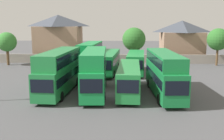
% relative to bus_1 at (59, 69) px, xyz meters
% --- Properties ---
extents(ground, '(140.00, 140.00, 0.00)m').
position_rel_bus_1_xyz_m(ground, '(6.08, 17.58, -2.80)').
color(ground, '#4C4C4F').
extents(depot_boundary_wall, '(56.00, 0.50, 1.80)m').
position_rel_bus_1_xyz_m(depot_boundary_wall, '(6.08, 23.06, -1.90)').
color(depot_boundary_wall, gray).
rests_on(depot_boundary_wall, ground).
extents(bus_1, '(3.32, 11.72, 4.96)m').
position_rel_bus_1_xyz_m(bus_1, '(0.00, 0.00, 0.00)').
color(bus_1, '#207C3C').
rests_on(bus_1, ground).
extents(bus_2, '(2.96, 11.02, 5.10)m').
position_rel_bus_1_xyz_m(bus_2, '(4.20, -0.55, 0.07)').
color(bus_2, '#168A3F').
rests_on(bus_2, ground).
extents(bus_3, '(2.91, 11.52, 3.27)m').
position_rel_bus_1_xyz_m(bus_3, '(8.16, -0.04, -0.92)').
color(bus_3, '#22863C').
rests_on(bus_3, ground).
extents(bus_4, '(3.11, 11.86, 4.86)m').
position_rel_bus_1_xyz_m(bus_4, '(12.14, -0.61, -0.06)').
color(bus_4, '#187A39').
rests_on(bus_4, ground).
extents(bus_5, '(3.40, 10.63, 4.84)m').
position_rel_bus_1_xyz_m(bus_5, '(2.02, 13.48, -0.07)').
color(bus_5, '#118B3D').
rests_on(bus_5, ground).
extents(bus_6, '(3.38, 12.13, 3.39)m').
position_rel_bus_1_xyz_m(bus_6, '(5.19, 12.69, -0.86)').
color(bus_6, '#18853B').
rests_on(bus_6, ground).
extents(bus_7, '(3.39, 10.66, 3.29)m').
position_rel_bus_1_xyz_m(bus_7, '(9.59, 12.78, -0.91)').
color(bus_7, '#1E8E40').
rests_on(bus_7, ground).
extents(house_terrace_left, '(9.96, 8.25, 9.77)m').
position_rel_bus_1_xyz_m(house_terrace_left, '(-6.74, 28.66, 2.18)').
color(house_terrace_left, '#9E7A60').
rests_on(house_terrace_left, ground).
extents(house_terrace_centre, '(9.15, 7.72, 8.54)m').
position_rel_bus_1_xyz_m(house_terrace_centre, '(20.31, 28.84, 1.56)').
color(house_terrace_centre, '#9E7A60').
rests_on(house_terrace_centre, ground).
extents(tree_left_of_lot, '(4.83, 4.83, 7.13)m').
position_rel_bus_1_xyz_m(tree_left_of_lot, '(9.78, 25.56, 1.90)').
color(tree_left_of_lot, brown).
rests_on(tree_left_of_lot, ground).
extents(tree_behind_wall, '(3.70, 3.70, 6.33)m').
position_rel_bus_1_xyz_m(tree_behind_wall, '(-14.74, 20.06, 1.64)').
color(tree_behind_wall, brown).
rests_on(tree_behind_wall, ground).
extents(tree_right_of_lot, '(4.15, 4.15, 7.07)m').
position_rel_bus_1_xyz_m(tree_right_of_lot, '(25.47, 21.06, 2.17)').
color(tree_right_of_lot, brown).
rests_on(tree_right_of_lot, ground).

